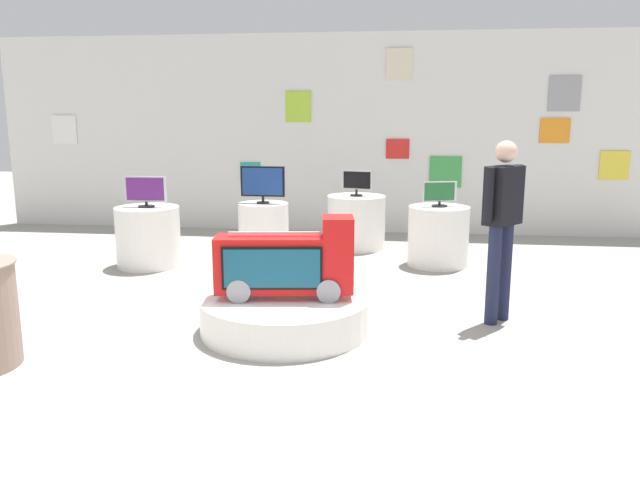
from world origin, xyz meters
TOP-DOWN VIEW (x-y plane):
  - ground_plane at (0.00, 0.00)m, footprint 30.00×30.00m
  - back_wall_display at (0.01, 5.39)m, footprint 11.26×0.13m
  - main_display_pedestal at (0.23, 0.34)m, footprint 1.54×1.54m
  - novelty_firetruck_tv at (0.25, 0.34)m, footprint 1.27×0.51m
  - display_pedestal_left_rear at (-0.57, 3.12)m, footprint 0.68×0.68m
  - tv_on_left_rear at (-0.57, 3.11)m, footprint 0.60×0.17m
  - display_pedestal_center_rear at (0.62, 4.04)m, footprint 0.85×0.85m
  - tv_on_center_rear at (0.62, 4.03)m, footprint 0.44×0.18m
  - display_pedestal_right_rear at (-1.99, 2.58)m, footprint 0.82×0.82m
  - tv_on_right_rear at (-1.99, 2.58)m, footprint 0.54×0.21m
  - display_pedestal_far_right at (1.76, 3.09)m, footprint 0.79×0.79m
  - tv_on_far_right at (1.76, 3.09)m, footprint 0.43×0.20m
  - shopper_browsing_near_truck at (2.19, 0.86)m, footprint 0.40×0.44m

SIDE VIEW (x-z plane):
  - ground_plane at x=0.00m, z-range 0.00..0.00m
  - main_display_pedestal at x=0.23m, z-range 0.00..0.32m
  - display_pedestal_left_rear at x=-0.57m, z-range 0.00..0.78m
  - display_pedestal_center_rear at x=0.62m, z-range 0.00..0.78m
  - display_pedestal_right_rear at x=-1.99m, z-range 0.00..0.78m
  - display_pedestal_far_right at x=1.76m, z-range 0.00..0.78m
  - novelty_firetruck_tv at x=0.25m, z-range 0.26..1.00m
  - tv_on_far_right at x=1.76m, z-range 0.79..1.11m
  - tv_on_center_rear at x=0.62m, z-range 0.80..1.17m
  - tv_on_right_rear at x=-1.99m, z-range 0.79..1.19m
  - shopper_browsing_near_truck at x=2.19m, z-range 0.15..1.87m
  - tv_on_left_rear at x=-0.57m, z-range 0.81..1.30m
  - back_wall_display at x=0.01m, z-range 0.00..3.24m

